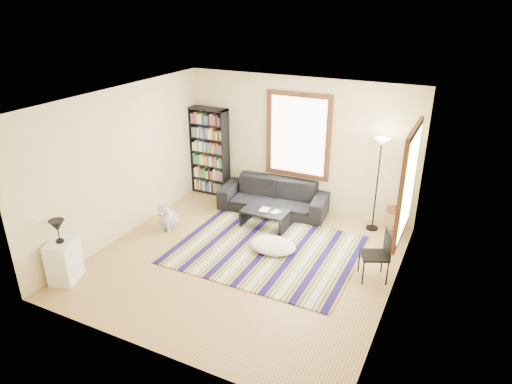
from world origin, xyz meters
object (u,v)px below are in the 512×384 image
at_px(coffee_table, 265,219).
at_px(dog, 168,215).
at_px(bookshelf, 209,151).
at_px(floor_lamp, 377,185).
at_px(white_cabinet, 64,261).
at_px(floor_cushion, 273,245).
at_px(folding_chair, 374,255).
at_px(side_table, 396,222).
at_px(sofa, 274,196).

xyz_separation_m(coffee_table, dog, (-1.70, -0.86, 0.10)).
xyz_separation_m(bookshelf, floor_lamp, (3.84, -0.17, -0.07)).
distance_m(coffee_table, white_cabinet, 3.74).
bearing_deg(dog, coffee_table, 14.67).
height_order(floor_lamp, dog, floor_lamp).
xyz_separation_m(floor_cushion, folding_chair, (1.81, -0.08, 0.32)).
bearing_deg(white_cabinet, side_table, 21.64).
relative_size(side_table, white_cabinet, 0.77).
distance_m(floor_lamp, white_cabinet, 5.70).
xyz_separation_m(floor_lamp, side_table, (0.44, -0.05, -0.66)).
relative_size(bookshelf, floor_cushion, 2.33).
relative_size(coffee_table, floor_cushion, 1.05).
bearing_deg(floor_lamp, folding_chair, -77.20).
bearing_deg(bookshelf, dog, -84.36).
relative_size(floor_lamp, white_cabinet, 2.66).
xyz_separation_m(bookshelf, dog, (0.19, -1.90, -0.72)).
distance_m(side_table, white_cabinet, 5.96).
bearing_deg(folding_chair, sofa, 122.27).
bearing_deg(sofa, floor_lamp, -2.95).
height_order(sofa, bookshelf, bookshelf).
distance_m(floor_cushion, floor_lamp, 2.32).
height_order(floor_cushion, floor_lamp, floor_lamp).
bearing_deg(side_table, white_cabinet, -139.05).
bearing_deg(sofa, floor_cushion, -71.98).
bearing_deg(dog, sofa, 34.32).
relative_size(sofa, white_cabinet, 3.27).
relative_size(sofa, dog, 4.04).
xyz_separation_m(folding_chair, white_cabinet, (-4.45, -2.23, -0.08)).
height_order(bookshelf, white_cabinet, bookshelf).
distance_m(floor_cushion, white_cabinet, 3.51).
relative_size(bookshelf, white_cabinet, 2.86).
relative_size(sofa, floor_cushion, 2.66).
height_order(sofa, side_table, sofa).
bearing_deg(floor_cushion, bookshelf, 143.07).
bearing_deg(coffee_table, floor_lamp, 24.09).
relative_size(white_cabinet, dog, 1.24).
bearing_deg(bookshelf, sofa, -8.84).
relative_size(coffee_table, dog, 1.59).
relative_size(side_table, folding_chair, 0.63).
bearing_deg(folding_chair, white_cabinet, -178.00).
bearing_deg(floor_cushion, floor_lamp, 49.11).
bearing_deg(side_table, coffee_table, -161.06).
bearing_deg(floor_lamp, dog, -154.58).
bearing_deg(folding_chair, side_table, 63.67).
xyz_separation_m(sofa, folding_chair, (2.49, -1.63, 0.10)).
bearing_deg(side_table, bookshelf, 177.05).
bearing_deg(side_table, floor_lamp, 173.46).
bearing_deg(sofa, dog, -139.11).
xyz_separation_m(coffee_table, folding_chair, (2.34, -0.85, 0.25)).
relative_size(bookshelf, folding_chair, 2.33).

